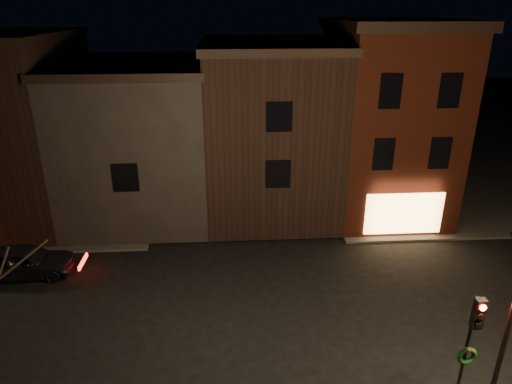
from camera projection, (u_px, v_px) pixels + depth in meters
ground at (254, 309)px, 18.27m from camera, size 120.00×120.00×0.00m
sidewalk_far_right at (479, 150)px, 37.94m from camera, size 30.00×30.00×0.12m
corner_building at (386, 119)px, 25.46m from camera, size 6.50×8.50×10.50m
row_building_a at (269, 126)px, 26.22m from camera, size 7.30×10.30×9.40m
row_building_b at (142, 137)px, 25.96m from camera, size 7.80×10.30×8.40m
row_building_c at (8, 126)px, 25.23m from camera, size 7.30×10.30×9.90m
traffic_signal at (471, 339)px, 12.47m from camera, size 0.58×0.38×4.05m
parked_car_a at (23, 261)px, 20.26m from camera, size 4.39×1.92×1.47m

